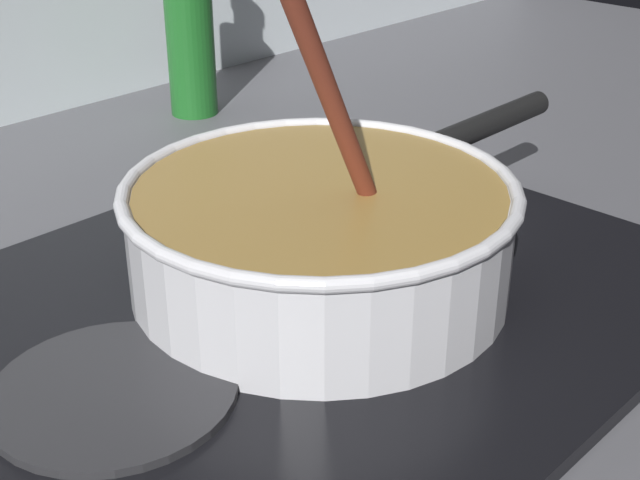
# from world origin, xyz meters

# --- Properties ---
(ground) EXTENTS (2.40, 1.60, 0.04)m
(ground) POSITION_xyz_m (0.00, 0.00, -0.02)
(ground) COLOR #4C4C51
(hob_plate) EXTENTS (0.56, 0.48, 0.01)m
(hob_plate) POSITION_xyz_m (0.03, 0.22, 0.01)
(hob_plate) COLOR black
(hob_plate) RESTS_ON ground
(burner_ring) EXTENTS (0.17, 0.17, 0.01)m
(burner_ring) POSITION_xyz_m (0.03, 0.22, 0.02)
(burner_ring) COLOR #592D0C
(burner_ring) RESTS_ON hob_plate
(spare_burner) EXTENTS (0.16, 0.16, 0.01)m
(spare_burner) POSITION_xyz_m (-0.16, 0.22, 0.01)
(spare_burner) COLOR #262628
(spare_burner) RESTS_ON hob_plate
(cooking_pan) EXTENTS (0.45, 0.30, 0.28)m
(cooking_pan) POSITION_xyz_m (0.03, 0.22, 0.06)
(cooking_pan) COLOR silver
(cooking_pan) RESTS_ON hob_plate
(sauce_bottle) EXTENTS (0.06, 0.06, 0.26)m
(sauce_bottle) POSITION_xyz_m (0.26, 0.65, 0.11)
(sauce_bottle) COLOR #19591E
(sauce_bottle) RESTS_ON ground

